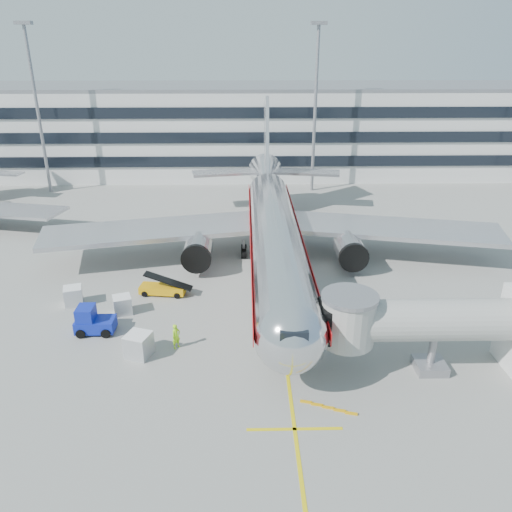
{
  "coord_description": "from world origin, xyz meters",
  "views": [
    {
      "loc": [
        -2.91,
        -38.36,
        21.97
      ],
      "look_at": [
        -2.02,
        4.38,
        4.0
      ],
      "focal_mm": 35.0,
      "sensor_mm": 36.0,
      "label": 1
    }
  ],
  "objects_px": {
    "cargo_container_left": "(122,305)",
    "belt_loader": "(163,288)",
    "cargo_container_right": "(73,296)",
    "main_jet": "(274,227)",
    "cargo_container_front": "(139,345)",
    "baggage_tug": "(93,321)",
    "ramp_worker": "(176,336)"
  },
  "relations": [
    {
      "from": "cargo_container_right",
      "to": "ramp_worker",
      "type": "relative_size",
      "value": 0.96
    },
    {
      "from": "main_jet",
      "to": "belt_loader",
      "type": "bearing_deg",
      "value": -147.02
    },
    {
      "from": "cargo_container_right",
      "to": "cargo_container_front",
      "type": "xyz_separation_m",
      "value": [
        7.67,
        -8.51,
        0.09
      ]
    },
    {
      "from": "cargo_container_left",
      "to": "belt_loader",
      "type": "bearing_deg",
      "value": 50.17
    },
    {
      "from": "ramp_worker",
      "to": "cargo_container_right",
      "type": "bearing_deg",
      "value": 98.55
    },
    {
      "from": "belt_loader",
      "to": "ramp_worker",
      "type": "height_order",
      "value": "belt_loader"
    },
    {
      "from": "baggage_tug",
      "to": "belt_loader",
      "type": "bearing_deg",
      "value": 55.43
    },
    {
      "from": "ramp_worker",
      "to": "belt_loader",
      "type": "bearing_deg",
      "value": 59.25
    },
    {
      "from": "cargo_container_left",
      "to": "ramp_worker",
      "type": "height_order",
      "value": "ramp_worker"
    },
    {
      "from": "baggage_tug",
      "to": "cargo_container_right",
      "type": "bearing_deg",
      "value": 122.37
    },
    {
      "from": "cargo_container_left",
      "to": "ramp_worker",
      "type": "xyz_separation_m",
      "value": [
        5.5,
        -5.67,
        0.21
      ]
    },
    {
      "from": "baggage_tug",
      "to": "cargo_container_front",
      "type": "distance_m",
      "value": 5.65
    },
    {
      "from": "cargo_container_front",
      "to": "main_jet",
      "type": "bearing_deg",
      "value": 57.24
    },
    {
      "from": "belt_loader",
      "to": "ramp_worker",
      "type": "xyz_separation_m",
      "value": [
        2.48,
        -9.29,
        0.41
      ]
    },
    {
      "from": "baggage_tug",
      "to": "ramp_worker",
      "type": "relative_size",
      "value": 1.54
    },
    {
      "from": "cargo_container_right",
      "to": "cargo_container_front",
      "type": "relative_size",
      "value": 0.88
    },
    {
      "from": "main_jet",
      "to": "ramp_worker",
      "type": "height_order",
      "value": "main_jet"
    },
    {
      "from": "belt_loader",
      "to": "baggage_tug",
      "type": "bearing_deg",
      "value": -124.57
    },
    {
      "from": "belt_loader",
      "to": "cargo_container_front",
      "type": "distance_m",
      "value": 10.32
    },
    {
      "from": "baggage_tug",
      "to": "cargo_container_right",
      "type": "height_order",
      "value": "baggage_tug"
    },
    {
      "from": "baggage_tug",
      "to": "main_jet",
      "type": "bearing_deg",
      "value": 41.68
    },
    {
      "from": "cargo_container_left",
      "to": "main_jet",
      "type": "bearing_deg",
      "value": 37.52
    },
    {
      "from": "cargo_container_right",
      "to": "cargo_container_front",
      "type": "height_order",
      "value": "cargo_container_front"
    },
    {
      "from": "cargo_container_front",
      "to": "cargo_container_left",
      "type": "bearing_deg",
      "value": 112.46
    },
    {
      "from": "baggage_tug",
      "to": "cargo_container_right",
      "type": "relative_size",
      "value": 1.61
    },
    {
      "from": "cargo_container_left",
      "to": "cargo_container_right",
      "type": "relative_size",
      "value": 0.99
    },
    {
      "from": "cargo_container_front",
      "to": "ramp_worker",
      "type": "xyz_separation_m",
      "value": [
        2.73,
        1.02,
        0.09
      ]
    },
    {
      "from": "baggage_tug",
      "to": "cargo_container_front",
      "type": "relative_size",
      "value": 1.42
    },
    {
      "from": "cargo_container_left",
      "to": "ramp_worker",
      "type": "relative_size",
      "value": 0.95
    },
    {
      "from": "cargo_container_right",
      "to": "ramp_worker",
      "type": "xyz_separation_m",
      "value": [
        10.4,
        -7.49,
        0.18
      ]
    },
    {
      "from": "cargo_container_right",
      "to": "belt_loader",
      "type": "bearing_deg",
      "value": 12.8
    },
    {
      "from": "main_jet",
      "to": "cargo_container_front",
      "type": "height_order",
      "value": "main_jet"
    }
  ]
}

